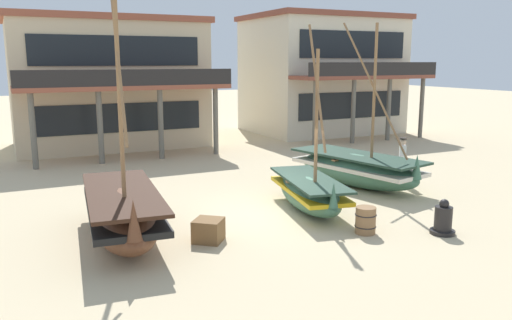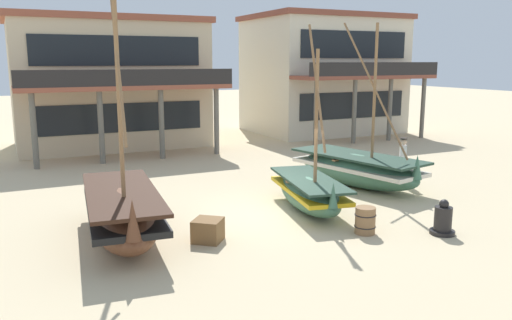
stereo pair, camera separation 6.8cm
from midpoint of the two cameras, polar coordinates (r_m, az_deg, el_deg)
The scene contains 10 objects.
ground_plane at distance 15.27m, azimuth 1.54°, elevation -5.81°, with size 120.00×120.00×0.00m, color #CCB78E.
fishing_boat_near_left at distance 13.25m, azimuth -14.57°, elevation -5.61°, with size 2.17×5.03×6.65m.
fishing_boat_centre_large at distance 18.65m, azimuth 10.96°, elevation -0.93°, with size 2.81×5.32×5.68m.
fishing_boat_far_right at distance 15.47m, azimuth 5.76°, elevation -3.52°, with size 2.09×4.02×5.40m.
fisherman_by_hull at distance 19.25m, azimuth 15.68°, elevation -0.15°, with size 0.39×0.42×1.68m.
capstan_winch at distance 14.18m, azimuth 19.76°, elevation -6.26°, with size 0.63×0.63×0.92m.
wooden_barrel at distance 13.67m, azimuth 11.82°, elevation -6.51°, with size 0.56×0.56×0.70m.
cargo_crate at distance 12.90m, azimuth -5.40°, elevation -7.71°, with size 0.67×0.67×0.56m, color brown.
harbor_building_main at distance 28.00m, azimuth -16.00°, elevation 8.20°, with size 9.65×8.18×6.53m.
harbor_building_annex at distance 32.90m, azimuth 7.14°, elevation 9.36°, with size 8.75×8.79×7.09m.
Camera 1 is at (-6.84, -12.92, 4.39)m, focal length 36.37 mm.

